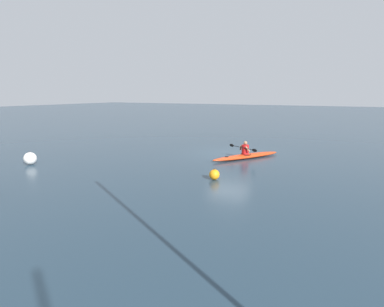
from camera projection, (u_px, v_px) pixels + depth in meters
ground_plane at (230, 154)px, 19.72m from camera, size 160.00×160.00×0.00m
kayak at (247, 156)px, 18.26m from camera, size 2.98×4.38×0.26m
kayaker at (245, 149)px, 18.12m from camera, size 2.04×1.24×0.74m
mooring_buoy_channel_marker at (214, 175)px, 13.76m from camera, size 0.45×0.45×0.49m
mooring_buoy_white_far at (30, 158)px, 16.65m from camera, size 0.64×0.64×0.69m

